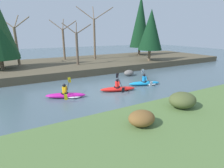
# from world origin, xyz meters

# --- Properties ---
(ground_plane) EXTENTS (90.00, 90.00, 0.00)m
(ground_plane) POSITION_xyz_m (0.00, 0.00, 0.00)
(ground_plane) COLOR #4C606B
(riverbank_near) EXTENTS (44.00, 5.52, 0.62)m
(riverbank_near) POSITION_xyz_m (0.00, -6.67, 0.31)
(riverbank_near) COLOR #56753D
(riverbank_near) RESTS_ON ground
(riverbank_far) EXTENTS (44.00, 11.01, 0.74)m
(riverbank_far) POSITION_xyz_m (0.00, 10.97, 0.37)
(riverbank_far) COLOR brown
(riverbank_far) RESTS_ON ground
(conifer_tree_mid_left) EXTENTS (3.12, 3.12, 6.48)m
(conifer_tree_mid_left) POSITION_xyz_m (9.69, 7.28, 4.68)
(conifer_tree_mid_left) COLOR #7A664C
(conifer_tree_mid_left) RESTS_ON riverbank_far
(conifer_tree_centre) EXTENTS (3.21, 3.21, 9.24)m
(conifer_tree_centre) POSITION_xyz_m (12.29, 12.90, 6.00)
(conifer_tree_centre) COLOR brown
(conifer_tree_centre) RESTS_ON riverbank_far
(bare_tree_upstream) EXTENTS (3.10, 3.06, 5.58)m
(bare_tree_upstream) POSITION_xyz_m (-5.67, 11.87, 3.37)
(bare_tree_upstream) COLOR #7A664C
(bare_tree_upstream) RESTS_ON riverbank_far
(bare_tree_mid_upstream) EXTENTS (3.03, 2.99, 5.44)m
(bare_tree_mid_upstream) POSITION_xyz_m (0.01, 13.65, 3.31)
(bare_tree_mid_upstream) COLOR brown
(bare_tree_mid_upstream) RESTS_ON riverbank_far
(bare_tree_mid_downstream) EXTENTS (2.69, 2.66, 4.80)m
(bare_tree_mid_downstream) POSITION_xyz_m (0.33, 8.84, 3.01)
(bare_tree_mid_downstream) COLOR brown
(bare_tree_mid_downstream) RESTS_ON riverbank_far
(bare_tree_downstream) EXTENTS (3.95, 3.91, 7.21)m
(bare_tree_downstream) POSITION_xyz_m (3.88, 12.04, 4.13)
(bare_tree_downstream) COLOR brown
(bare_tree_downstream) RESTS_ON riverbank_far
(shrub_clump_second) EXTENTS (1.15, 0.96, 0.62)m
(shrub_clump_second) POSITION_xyz_m (-1.74, -5.77, 0.94)
(shrub_clump_second) COLOR brown
(shrub_clump_second) RESTS_ON riverbank_near
(shrub_clump_third) EXTENTS (1.46, 1.22, 0.79)m
(shrub_clump_third) POSITION_xyz_m (1.20, -5.32, 1.02)
(shrub_clump_third) COLOR #4C562D
(shrub_clump_third) RESTS_ON riverbank_near
(kayaker_lead) EXTENTS (2.77, 2.03, 1.20)m
(kayaker_lead) POSITION_xyz_m (3.51, 0.36, 0.20)
(kayaker_lead) COLOR #1993D6
(kayaker_lead) RESTS_ON ground
(kayaker_middle) EXTENTS (2.76, 2.02, 1.20)m
(kayaker_middle) POSITION_xyz_m (0.60, 0.08, 0.22)
(kayaker_middle) COLOR red
(kayaker_middle) RESTS_ON ground
(kayaker_trailing) EXTENTS (2.72, 1.97, 1.20)m
(kayaker_trailing) POSITION_xyz_m (-3.18, 0.55, 0.20)
(kayaker_trailing) COLOR #C61999
(kayaker_trailing) RESTS_ON ground
(boulder_midstream) EXTENTS (1.07, 0.83, 0.60)m
(boulder_midstream) POSITION_xyz_m (4.18, 3.90, 0.30)
(boulder_midstream) COLOR slate
(boulder_midstream) RESTS_ON ground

